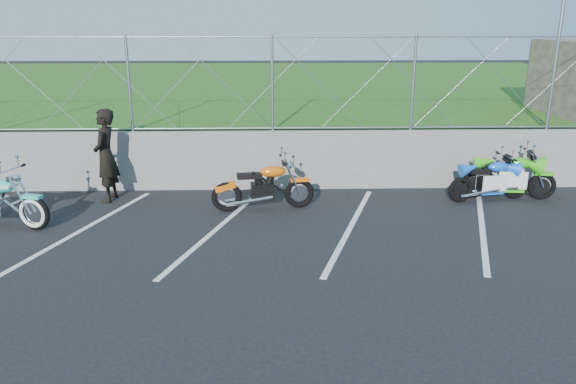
{
  "coord_description": "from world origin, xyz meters",
  "views": [
    {
      "loc": [
        1.0,
        -8.48,
        3.58
      ],
      "look_at": [
        1.27,
        1.3,
        0.58
      ],
      "focal_mm": 35.0,
      "sensor_mm": 36.0,
      "label": 1
    }
  ],
  "objects_px": {
    "sportbike_green": "(510,178)",
    "sportbike_blue": "(490,182)",
    "person_standing": "(106,156)",
    "naked_orange": "(265,188)"
  },
  "relations": [
    {
      "from": "naked_orange",
      "to": "person_standing",
      "type": "distance_m",
      "value": 3.34
    },
    {
      "from": "naked_orange",
      "to": "person_standing",
      "type": "relative_size",
      "value": 1.07
    },
    {
      "from": "sportbike_blue",
      "to": "person_standing",
      "type": "bearing_deg",
      "value": 168.83
    },
    {
      "from": "naked_orange",
      "to": "sportbike_blue",
      "type": "xyz_separation_m",
      "value": [
        4.64,
        0.45,
        -0.03
      ]
    },
    {
      "from": "sportbike_blue",
      "to": "person_standing",
      "type": "xyz_separation_m",
      "value": [
        -7.86,
        0.22,
        0.55
      ]
    },
    {
      "from": "sportbike_blue",
      "to": "person_standing",
      "type": "relative_size",
      "value": 0.94
    },
    {
      "from": "sportbike_green",
      "to": "sportbike_blue",
      "type": "relative_size",
      "value": 1.09
    },
    {
      "from": "sportbike_blue",
      "to": "naked_orange",
      "type": "bearing_deg",
      "value": 176.06
    },
    {
      "from": "sportbike_green",
      "to": "person_standing",
      "type": "xyz_separation_m",
      "value": [
        -8.31,
        0.1,
        0.52
      ]
    },
    {
      "from": "sportbike_green",
      "to": "sportbike_blue",
      "type": "height_order",
      "value": "sportbike_green"
    }
  ]
}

